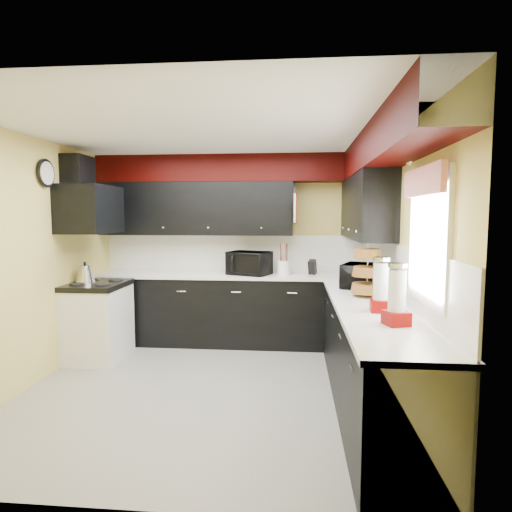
{
  "coord_description": "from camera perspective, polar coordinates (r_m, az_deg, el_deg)",
  "views": [
    {
      "loc": [
        0.83,
        -4.06,
        1.71
      ],
      "look_at": [
        0.4,
        0.7,
        1.26
      ],
      "focal_mm": 30.0,
      "sensor_mm": 36.0,
      "label": 1
    }
  ],
  "objects": [
    {
      "name": "window",
      "position": [
        3.3,
        22.04,
        2.27
      ],
      "size": [
        0.03,
        0.86,
        0.96
      ],
      "primitive_type": null,
      "color": "white",
      "rests_on": "wall_right"
    },
    {
      "name": "wall_back",
      "position": [
        5.93,
        -2.85,
        0.96
      ],
      "size": [
        3.6,
        0.06,
        2.5
      ],
      "primitive_type": "cube",
      "color": "#E0C666",
      "rests_on": "ground"
    },
    {
      "name": "pan_low",
      "position": [
        5.74,
        5.13,
        5.49
      ],
      "size": [
        0.03,
        0.24,
        0.42
      ],
      "primitive_type": null,
      "color": "black",
      "rests_on": "upper_back"
    },
    {
      "name": "upper_back",
      "position": [
        5.84,
        -8.01,
        6.25
      ],
      "size": [
        2.6,
        0.35,
        0.7
      ],
      "primitive_type": "cube",
      "color": "black",
      "rests_on": "wall_back"
    },
    {
      "name": "dispenser_b",
      "position": [
        3.16,
        18.27,
        -5.04
      ],
      "size": [
        0.2,
        0.2,
        0.42
      ],
      "primitive_type": null,
      "rotation": [
        0.0,
        0.0,
        0.31
      ],
      "color": "maroon",
      "rests_on": "counter_right"
    },
    {
      "name": "counter_back",
      "position": [
        5.67,
        -3.26,
        -2.6
      ],
      "size": [
        3.62,
        0.64,
        0.04
      ],
      "primitive_type": "cube",
      "color": "white",
      "rests_on": "cab_back"
    },
    {
      "name": "cab_right",
      "position": [
        4.02,
        14.93,
        -13.03
      ],
      "size": [
        0.6,
        3.0,
        0.9
      ],
      "primitive_type": "cube",
      "color": "black",
      "rests_on": "ground"
    },
    {
      "name": "upper_right",
      "position": [
        5.02,
        14.41,
        6.28
      ],
      "size": [
        0.35,
        1.8,
        0.7
      ],
      "primitive_type": "cube",
      "color": "black",
      "rests_on": "wall_right"
    },
    {
      "name": "soffit_right",
      "position": [
        4.01,
        17.05,
        14.03
      ],
      "size": [
        0.36,
        3.24,
        0.35
      ],
      "primitive_type": "cube",
      "color": "black",
      "rests_on": "wall_right"
    },
    {
      "name": "pan_mid",
      "position": [
        5.48,
        5.13,
        5.81
      ],
      "size": [
        0.03,
        0.28,
        0.46
      ],
      "primitive_type": null,
      "color": "black",
      "rests_on": "upper_back"
    },
    {
      "name": "deco_plate",
      "position": [
        3.86,
        19.78,
        13.16
      ],
      "size": [
        0.03,
        0.24,
        0.24
      ],
      "primitive_type": null,
      "color": "white",
      "rests_on": "wall_right"
    },
    {
      "name": "toaster_oven",
      "position": [
        5.59,
        -0.95,
        -0.95
      ],
      "size": [
        0.65,
        0.6,
        0.3
      ],
      "primitive_type": "imported",
      "rotation": [
        0.0,
        0.0,
        -0.4
      ],
      "color": "black",
      "rests_on": "counter_back"
    },
    {
      "name": "knife_block",
      "position": [
        5.65,
        7.52,
        -1.5
      ],
      "size": [
        0.12,
        0.14,
        0.19
      ],
      "primitive_type": "cube",
      "rotation": [
        0.0,
        0.0,
        -0.3
      ],
      "color": "black",
      "rests_on": "counter_back"
    },
    {
      "name": "hood",
      "position": [
        5.36,
        -21.24,
        5.8
      ],
      "size": [
        0.5,
        0.78,
        0.55
      ],
      "primitive_type": "cube",
      "color": "black",
      "rests_on": "wall_left"
    },
    {
      "name": "pan_top",
      "position": [
        5.61,
        5.15,
        8.35
      ],
      "size": [
        0.03,
        0.22,
        0.4
      ],
      "primitive_type": null,
      "color": "black",
      "rests_on": "upper_back"
    },
    {
      "name": "splash_back",
      "position": [
        5.93,
        -2.86,
        0.38
      ],
      "size": [
        3.6,
        0.02,
        0.5
      ],
      "primitive_type": "cube",
      "color": "white",
      "rests_on": "counter_back"
    },
    {
      "name": "valance",
      "position": [
        3.29,
        21.36,
        9.26
      ],
      "size": [
        0.04,
        0.88,
        0.2
      ],
      "primitive_type": "cube",
      "color": "red",
      "rests_on": "wall_right"
    },
    {
      "name": "dispenser_a",
      "position": [
        3.55,
        16.3,
        -3.84
      ],
      "size": [
        0.17,
        0.17,
        0.42
      ],
      "primitive_type": null,
      "rotation": [
        0.0,
        0.0,
        -0.07
      ],
      "color": "maroon",
      "rests_on": "counter_right"
    },
    {
      "name": "hood_duct",
      "position": [
        5.45,
        -22.64,
        10.17
      ],
      "size": [
        0.24,
        0.4,
        0.4
      ],
      "primitive_type": "cube",
      "color": "black",
      "rests_on": "wall_left"
    },
    {
      "name": "wall_right",
      "position": [
        4.2,
        18.55,
        -1.15
      ],
      "size": [
        0.06,
        3.6,
        2.5
      ],
      "primitive_type": "cube",
      "color": "#E0C666",
      "rests_on": "ground"
    },
    {
      "name": "baskets",
      "position": [
        4.2,
        14.64,
        -2.0
      ],
      "size": [
        0.27,
        0.27,
        0.5
      ],
      "primitive_type": null,
      "color": "brown",
      "rests_on": "upper_right"
    },
    {
      "name": "stove",
      "position": [
        5.49,
        -20.29,
        -8.4
      ],
      "size": [
        0.6,
        0.75,
        0.86
      ],
      "primitive_type": "cube",
      "color": "white",
      "rests_on": "ground"
    },
    {
      "name": "ceiling",
      "position": [
        4.22,
        -6.49,
        16.19
      ],
      "size": [
        3.6,
        3.6,
        0.06
      ],
      "primitive_type": "cube",
      "color": "white",
      "rests_on": "wall_back"
    },
    {
      "name": "clock",
      "position": [
        5.05,
        -26.22,
        9.87
      ],
      "size": [
        0.03,
        0.3,
        0.3
      ],
      "primitive_type": null,
      "color": "black",
      "rests_on": "wall_left"
    },
    {
      "name": "utensil_crock",
      "position": [
        5.57,
        3.72,
        -1.59
      ],
      "size": [
        0.19,
        0.19,
        0.18
      ],
      "primitive_type": "cylinder",
      "rotation": [
        0.0,
        0.0,
        0.11
      ],
      "color": "white",
      "rests_on": "counter_back"
    },
    {
      "name": "cooktop",
      "position": [
        5.4,
        -20.45,
        -3.65
      ],
      "size": [
        0.62,
        0.77,
        0.06
      ],
      "primitive_type": "cube",
      "color": "black",
      "rests_on": "stove"
    },
    {
      "name": "cut_board",
      "position": [
        5.36,
        5.24,
        6.36
      ],
      "size": [
        0.03,
        0.26,
        0.35
      ],
      "primitive_type": "cube",
      "color": "white",
      "rests_on": "upper_back"
    },
    {
      "name": "kettle",
      "position": [
        5.45,
        -21.82,
        -2.25
      ],
      "size": [
        0.28,
        0.28,
        0.2
      ],
      "primitive_type": null,
      "rotation": [
        0.0,
        0.0,
        0.3
      ],
      "color": "#AFAFB3",
      "rests_on": "cooktop"
    },
    {
      "name": "ground",
      "position": [
        4.48,
        -6.14,
        -17.05
      ],
      "size": [
        3.6,
        3.6,
        0.0
      ],
      "primitive_type": "plane",
      "color": "gray",
      "rests_on": "ground"
    },
    {
      "name": "wall_left",
      "position": [
        4.86,
        -27.61,
        -0.63
      ],
      "size": [
        0.06,
        3.6,
        2.5
      ],
      "primitive_type": "cube",
      "color": "#E0C666",
      "rests_on": "ground"
    },
    {
      "name": "soffit_back",
      "position": [
        5.77,
        -3.16,
        11.52
      ],
      "size": [
        3.6,
        0.36,
        0.35
      ],
      "primitive_type": "cube",
      "color": "black",
      "rests_on": "wall_back"
    },
    {
      "name": "microwave",
      "position": [
        4.71,
        13.61,
        -2.56
      ],
      "size": [
        0.46,
        0.54,
        0.26
      ],
      "primitive_type": "imported",
      "rotation": [
        0.0,
        0.0,
        1.19
      ],
      "color": "black",
      "rests_on": "counter_right"
    },
    {
      "name": "counter_right",
      "position": [
        3.9,
        15.1,
        -6.45
      ],
      "size": [
        0.64,
        3.02,
        0.04
      ],
      "primitive_type": "cube",
      "color": "white",
      "rests_on": "cab_right"
    },
    {
      "name": "cab_back",
      "position": [
        5.76,
        -3.23,
        -7.23
      ],
      "size": [
        3.6,
        0.6,
        0.9
      ],
      "primitive_type": "cube",
      "color": "black",
      "rests_on": "ground"
    },
    {
      "name": "splash_right",
      "position": [
        4.2,
        18.39,
        -1.96
      ],
      "size": [
        0.02,
        3.6,
        0.5
      ],
      "primitive_type": "cube",
      "color": "white",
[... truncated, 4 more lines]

